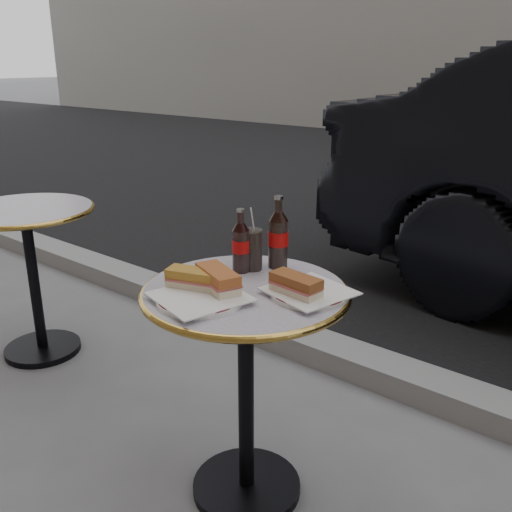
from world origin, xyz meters
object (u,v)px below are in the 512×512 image
Objects in this scene: cola_bottle_right at (278,232)px; cola_bottle_left at (241,240)px; plate_left at (200,299)px; cola_glass at (252,249)px; plate_right at (309,294)px; bistro_table at (246,396)px.

cola_bottle_left is at bearing -122.75° from cola_bottle_right.
plate_left is 1.83× the size of cola_glass.
cola_bottle_left is 0.87× the size of cola_bottle_right.
cola_glass is at bearing 166.13° from plate_right.
plate_left is 1.03× the size of cola_bottle_right.
cola_glass reaches higher than plate_right.
cola_glass reaches higher than bistro_table.
cola_glass is at bearing 99.89° from plate_left.
cola_bottle_left is (-0.28, 0.03, 0.10)m from plate_right.
plate_left is 0.38m from cola_bottle_right.
cola_bottle_right is 1.77× the size of cola_glass.
bistro_table is 0.40m from plate_left.
plate_left is 0.28m from cola_bottle_left.
cola_bottle_left is (-0.10, 0.10, 0.47)m from bistro_table.
cola_glass is (-0.26, 0.07, 0.06)m from plate_right.
plate_right is (0.21, 0.23, -0.00)m from plate_left.
cola_bottle_right is (-0.21, 0.13, 0.11)m from plate_right.
plate_right is at bearing -13.87° from cola_glass.
cola_glass reaches higher than plate_left.
plate_left is 1.19× the size of cola_bottle_left.
plate_left reaches higher than plate_right.
cola_glass is (-0.05, 0.29, 0.06)m from plate_left.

